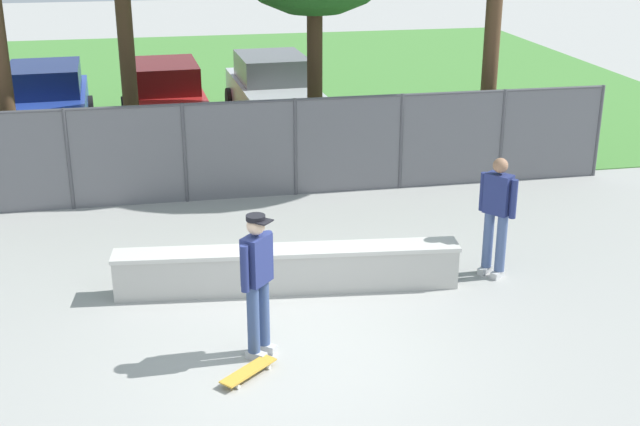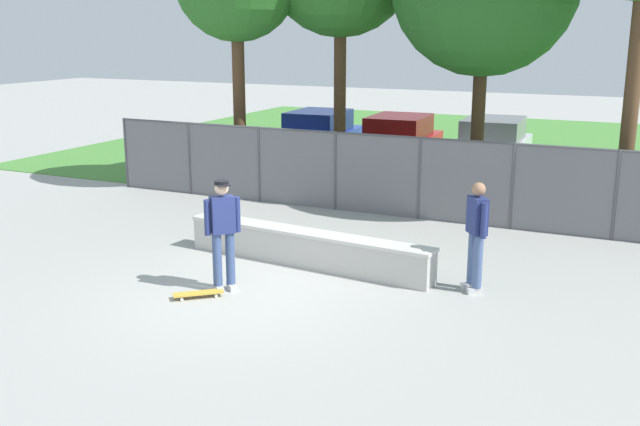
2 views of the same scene
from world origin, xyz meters
TOP-DOWN VIEW (x-y plane):
  - ground_plane at (0.00, 0.00)m, footprint 80.00×80.00m
  - grass_strip at (0.00, 16.16)m, footprint 26.35×20.00m
  - concrete_ledge at (0.22, 1.76)m, footprint 4.94×0.97m
  - skateboarder at (-0.41, -0.00)m, footprint 0.44×0.48m
  - skateboard at (-0.60, -0.48)m, footprint 0.73×0.68m
  - chainlink_fence at (0.00, 5.86)m, footprint 14.42×0.07m
  - car_blue at (-4.01, 11.20)m, footprint 2.18×4.28m
  - car_red at (-1.28, 11.03)m, footprint 2.18×4.28m
  - car_silver at (1.40, 11.55)m, footprint 2.18×4.28m
  - bystander at (3.31, 1.68)m, footprint 0.43×0.50m

SIDE VIEW (x-z plane):
  - ground_plane at x=0.00m, z-range 0.00..0.00m
  - grass_strip at x=0.00m, z-range 0.00..0.02m
  - skateboard at x=-0.60m, z-range 0.03..0.12m
  - concrete_ledge at x=0.22m, z-range 0.00..0.64m
  - car_blue at x=-4.01m, z-range 0.01..1.67m
  - car_red at x=-1.28m, z-range 0.01..1.67m
  - car_silver at x=1.40m, z-range 0.01..1.67m
  - chainlink_fence at x=0.00m, z-range 0.08..1.94m
  - bystander at x=3.31m, z-range 0.10..1.92m
  - skateboarder at x=-0.41m, z-range 0.11..1.95m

